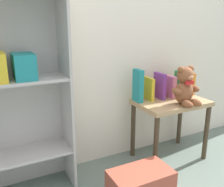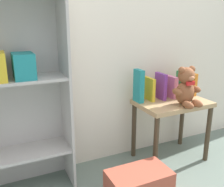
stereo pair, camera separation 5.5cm
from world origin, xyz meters
TOP-DOWN VIEW (x-y plane):
  - wall_back at (0.00, 1.46)m, footprint 4.80×0.06m
  - bookshelf_side at (-1.01, 1.30)m, footprint 0.71×0.29m
  - display_table at (0.21, 1.18)m, footprint 0.59×0.39m
  - teddy_bear at (0.24, 1.06)m, footprint 0.23×0.21m
  - book_standing_teal at (-0.06, 1.29)m, footprint 0.04×0.11m
  - book_standing_yellow at (0.05, 1.30)m, footprint 0.03×0.15m
  - book_standing_purple at (0.16, 1.28)m, footprint 0.03×0.15m
  - book_standing_pink at (0.26, 1.29)m, footprint 0.05×0.15m
  - book_standing_green at (0.37, 1.28)m, footprint 0.03×0.11m
  - book_standing_orange at (0.47, 1.28)m, footprint 0.04×0.15m
  - storage_bin at (-0.33, 0.80)m, footprint 0.41×0.24m

SIDE VIEW (x-z plane):
  - storage_bin at x=-0.33m, z-range 0.00..0.23m
  - display_table at x=0.21m, z-range 0.17..0.70m
  - book_standing_pink at x=0.26m, z-range 0.53..0.71m
  - book_standing_yellow at x=0.05m, z-range 0.53..0.72m
  - book_standing_orange at x=0.47m, z-range 0.53..0.73m
  - book_standing_green at x=0.37m, z-range 0.53..0.75m
  - book_standing_purple at x=0.16m, z-range 0.53..0.75m
  - book_standing_teal at x=-0.06m, z-range 0.53..0.80m
  - teddy_bear at x=0.24m, z-range 0.51..0.82m
  - bookshelf_side at x=-1.01m, z-range 0.10..1.72m
  - wall_back at x=0.00m, z-range 0.00..2.50m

